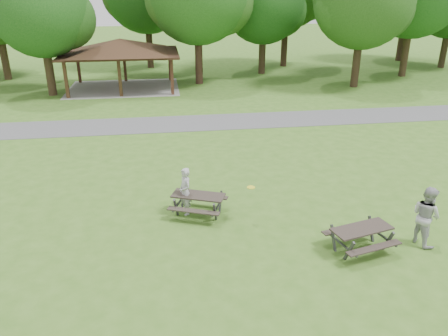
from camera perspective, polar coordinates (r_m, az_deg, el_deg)
ground at (r=12.99m, az=-1.88°, el=-12.42°), size 160.00×160.00×0.00m
asphalt_path at (r=25.69m, az=-5.44°, el=5.82°), size 120.00×3.20×0.02m
pavilion at (r=34.95m, az=-13.38°, el=15.00°), size 8.60×7.01×3.76m
tree_row_d at (r=34.03m, az=-22.71°, el=18.33°), size 6.93×6.60×9.27m
tree_row_f at (r=40.17m, az=5.33°, el=20.43°), size 7.35×7.00×9.55m
tree_row_g at (r=35.96m, az=17.88°, el=20.01°), size 7.77×7.40×10.25m
picnic_table_middle at (r=15.27m, az=-3.37°, el=-4.11°), size 2.23×2.03×0.79m
picnic_table_far at (r=13.89m, az=17.50°, el=-8.15°), size 2.15×1.88×0.80m
frisbee_in_flight at (r=14.53m, az=3.55°, el=-2.54°), size 0.30×0.30×0.02m
frisbee_thrower at (r=15.26m, az=-5.09°, el=-3.05°), size 0.60×0.73×1.71m
frisbee_catcher at (r=14.81m, az=24.88°, el=-5.66°), size 0.93×1.08×1.92m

